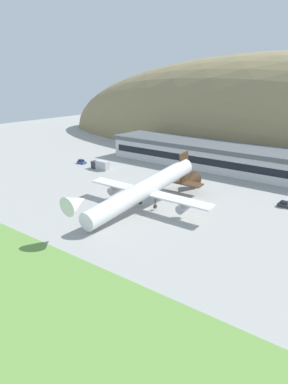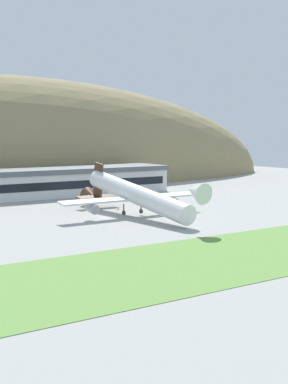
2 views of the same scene
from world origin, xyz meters
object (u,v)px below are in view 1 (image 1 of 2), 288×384
service_car_0 (82,162)px  traffic_cone_0 (178,198)px  terminal_building (221,155)px  fuel_truck (101,165)px  cargo_airplane (145,190)px  service_car_1 (285,205)px

service_car_0 → traffic_cone_0: (54.08, -12.32, -0.38)m
terminal_building → fuel_truck: terminal_building is taller
traffic_cone_0 → terminal_building: bearing=100.3°
cargo_airplane → traffic_cone_0: bearing=78.9°
traffic_cone_0 → service_car_1: bearing=26.2°
cargo_airplane → fuel_truck: bearing=150.3°
cargo_airplane → service_car_1: (28.42, 24.65, -4.64)m
traffic_cone_0 → fuel_truck: bearing=165.7°
service_car_1 → fuel_truck: fuel_truck is taller
cargo_airplane → service_car_1: bearing=40.9°
service_car_0 → traffic_cone_0: bearing=-12.8°
service_car_1 → traffic_cone_0: 29.08m
service_car_0 → fuel_truck: size_ratio=0.50×
service_car_0 → fuel_truck: fuel_truck is taller
terminal_building → service_car_0: (-46.91, -27.33, -4.46)m
fuel_truck → terminal_building: bearing=40.1°
terminal_building → cargo_airplane: bearing=-84.6°
service_car_1 → service_car_0: bearing=-179.6°
terminal_building → traffic_cone_0: 40.58m
fuel_truck → cargo_airplane: bearing=-29.7°
service_car_0 → terminal_building: bearing=30.2°
terminal_building → service_car_1: terminal_building is taller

